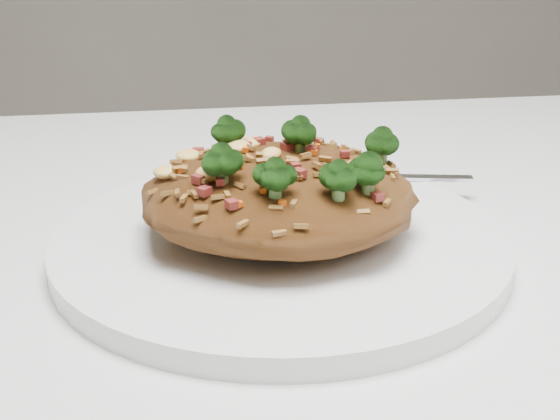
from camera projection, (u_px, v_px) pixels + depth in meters
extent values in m
cube|color=silver|center=(293.00, 321.00, 0.44)|extent=(1.20, 0.80, 0.04)
cylinder|color=white|center=(280.00, 243.00, 0.47)|extent=(0.27, 0.27, 0.01)
ellipsoid|color=brown|center=(280.00, 196.00, 0.46)|extent=(0.16, 0.15, 0.05)
ellipsoid|color=#0E3206|center=(339.00, 177.00, 0.41)|extent=(0.02, 0.02, 0.02)
ellipsoid|color=#0E3206|center=(300.00, 132.00, 0.46)|extent=(0.02, 0.02, 0.02)
ellipsoid|color=#0E3206|center=(382.00, 143.00, 0.47)|extent=(0.02, 0.02, 0.02)
ellipsoid|color=#0E3206|center=(227.00, 131.00, 0.48)|extent=(0.02, 0.02, 0.02)
ellipsoid|color=#0E3206|center=(275.00, 175.00, 0.41)|extent=(0.02, 0.02, 0.02)
ellipsoid|color=#0E3206|center=(369.00, 172.00, 0.42)|extent=(0.02, 0.02, 0.02)
ellipsoid|color=#0E3206|center=(222.00, 161.00, 0.42)|extent=(0.02, 0.02, 0.02)
cube|color=silver|center=(425.00, 178.00, 0.56)|extent=(0.10, 0.03, 0.00)
cube|color=silver|center=(289.00, 176.00, 0.56)|extent=(0.04, 0.03, 0.00)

